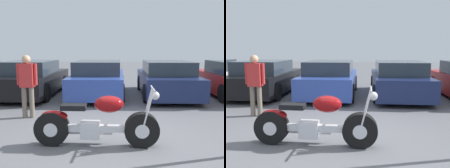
# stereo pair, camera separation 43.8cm
# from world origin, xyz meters

# --- Properties ---
(ground_plane) EXTENTS (60.00, 60.00, 0.00)m
(ground_plane) POSITION_xyz_m (0.00, 0.00, 0.00)
(ground_plane) COLOR slate
(motorcycle) EXTENTS (2.23, 0.62, 1.06)m
(motorcycle) POSITION_xyz_m (-0.32, -0.28, 0.42)
(motorcycle) COLOR black
(motorcycle) RESTS_ON ground_plane
(parked_car_black) EXTENTS (1.88, 4.20, 1.30)m
(parked_car_black) POSITION_xyz_m (-3.18, 4.64, 0.62)
(parked_car_black) COLOR black
(parked_car_black) RESTS_ON ground_plane
(parked_car_blue) EXTENTS (1.88, 4.20, 1.30)m
(parked_car_blue) POSITION_xyz_m (-0.68, 4.65, 0.62)
(parked_car_blue) COLOR #2D479E
(parked_car_blue) RESTS_ON ground_plane
(parked_car_navy) EXTENTS (1.88, 4.20, 1.30)m
(parked_car_navy) POSITION_xyz_m (1.81, 4.63, 0.62)
(parked_car_navy) COLOR #19234C
(parked_car_navy) RESTS_ON ground_plane
(person_standing) EXTENTS (0.52, 0.21, 1.58)m
(person_standing) POSITION_xyz_m (-2.21, 1.53, 0.93)
(person_standing) COLOR #726656
(person_standing) RESTS_ON ground_plane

